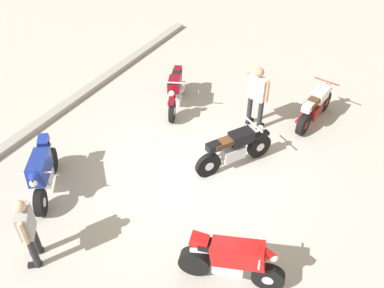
% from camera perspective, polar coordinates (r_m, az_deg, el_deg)
% --- Properties ---
extents(ground_plane, '(40.00, 40.00, 0.00)m').
position_cam_1_polar(ground_plane, '(9.94, 0.21, -4.32)').
color(ground_plane, '#ADAAA3').
extents(curb_edge, '(14.00, 0.30, 0.15)m').
position_cam_1_polar(curb_edge, '(12.31, -18.78, 3.58)').
color(curb_edge, gray).
rests_on(curb_edge, ground).
extents(motorcycle_cream_vintage, '(1.95, 0.72, 1.07)m').
position_cam_1_polar(motorcycle_cream_vintage, '(11.78, 16.44, 4.87)').
color(motorcycle_cream_vintage, black).
rests_on(motorcycle_cream_vintage, ground).
extents(motorcycle_blue_sportbike, '(1.69, 1.31, 1.14)m').
position_cam_1_polar(motorcycle_blue_sportbike, '(9.76, -19.73, -3.49)').
color(motorcycle_blue_sportbike, black).
rests_on(motorcycle_blue_sportbike, ground).
extents(motorcycle_red_sportbike, '(0.84, 1.93, 1.14)m').
position_cam_1_polar(motorcycle_red_sportbike, '(7.72, 5.54, -15.40)').
color(motorcycle_red_sportbike, black).
rests_on(motorcycle_red_sportbike, ground).
extents(motorcycle_maroon_cruiser, '(1.96, 1.01, 1.09)m').
position_cam_1_polar(motorcycle_maroon_cruiser, '(11.95, -2.26, 7.34)').
color(motorcycle_maroon_cruiser, black).
rests_on(motorcycle_maroon_cruiser, ground).
extents(motorcycle_black_cruiser, '(1.85, 1.19, 1.09)m').
position_cam_1_polar(motorcycle_black_cruiser, '(9.91, 5.79, -0.67)').
color(motorcycle_black_cruiser, black).
rests_on(motorcycle_black_cruiser, ground).
extents(person_in_gray_shirt, '(0.55, 0.52, 1.61)m').
position_cam_1_polar(person_in_gray_shirt, '(8.25, -21.49, -10.68)').
color(person_in_gray_shirt, '#262628').
rests_on(person_in_gray_shirt, ground).
extents(person_in_white_shirt, '(0.40, 0.68, 1.78)m').
position_cam_1_polar(person_in_white_shirt, '(10.98, 8.86, 6.82)').
color(person_in_white_shirt, '#262628').
rests_on(person_in_white_shirt, ground).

